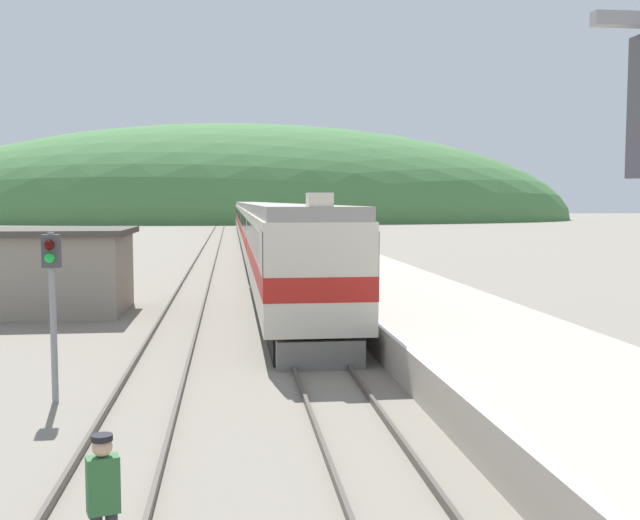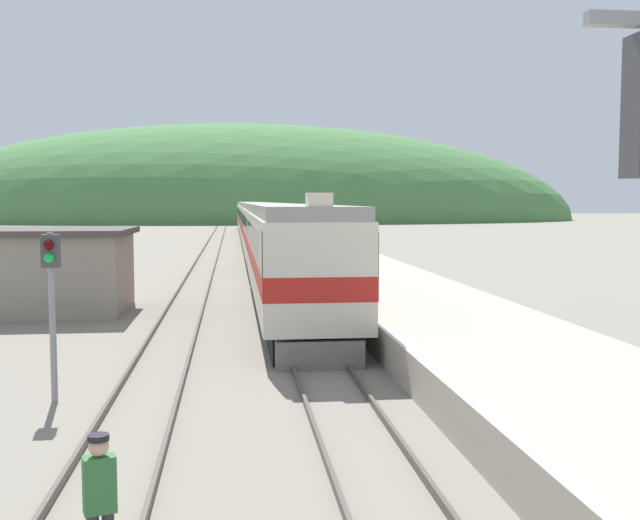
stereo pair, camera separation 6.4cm
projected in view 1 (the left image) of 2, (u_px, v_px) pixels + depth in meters
The scene contains 12 objects.
track_main at pixel (255, 245), 73.45m from camera, with size 1.52×180.00×0.16m.
track_siding at pixel (212, 245), 72.96m from camera, with size 1.52×180.00×0.16m.
platform at pixel (325, 255), 54.15m from camera, with size 5.50×140.00×0.98m.
distant_hills at pixel (241, 220), 168.67m from camera, with size 152.77×68.75×42.92m.
station_shed at pixel (51, 270), 29.43m from camera, with size 6.21×5.50×3.31m.
express_train_lead_car at pixel (291, 255), 28.59m from camera, with size 3.02×19.62×4.60m.
carriage_second at pixel (266, 232), 49.70m from camera, with size 3.01×20.78×4.24m.
carriage_third at pixel (255, 223), 71.14m from camera, with size 3.01×20.78×4.24m.
carriage_fourth at pixel (249, 218), 92.59m from camera, with size 3.01×20.78×4.24m.
carriage_fifth at pixel (246, 215), 114.03m from camera, with size 3.01×20.78×4.24m.
signal_post_siding at pixel (52, 281), 16.09m from camera, with size 0.36×0.42×3.72m.
track_worker at pixel (103, 499), 8.51m from camera, with size 0.41×0.32×1.75m.
Camera 1 is at (-2.29, -3.59, 4.39)m, focal length 42.00 mm.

